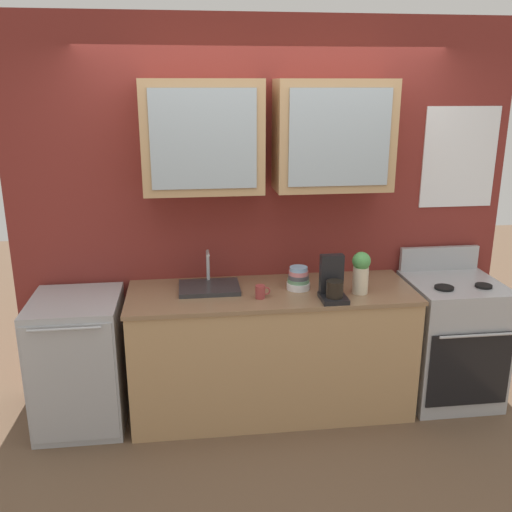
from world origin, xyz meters
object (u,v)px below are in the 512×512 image
(stove_range, at_px, (450,339))
(sink_faucet, at_px, (209,287))
(dishwasher, at_px, (80,362))
(coffee_maker, at_px, (333,283))
(cup_near_sink, at_px, (261,292))
(bowl_stack, at_px, (298,279))
(vase, at_px, (361,271))

(stove_range, xyz_separation_m, sink_faucet, (-1.75, 0.07, 0.47))
(dishwasher, distance_m, coffee_maker, 1.79)
(sink_faucet, relative_size, cup_near_sink, 4.11)
(dishwasher, bearing_deg, cup_near_sink, -5.89)
(sink_faucet, distance_m, bowl_stack, 0.62)
(stove_range, bearing_deg, bowl_stack, 179.25)
(vase, height_order, cup_near_sink, vase)
(bowl_stack, height_order, dishwasher, bowl_stack)
(stove_range, xyz_separation_m, bowl_stack, (-1.14, 0.01, 0.52))
(sink_faucet, relative_size, coffee_maker, 1.43)
(stove_range, distance_m, cup_near_sink, 1.51)
(stove_range, height_order, sink_faucet, sink_faucet)
(cup_near_sink, height_order, coffee_maker, coffee_maker)
(stove_range, distance_m, sink_faucet, 1.82)
(stove_range, xyz_separation_m, dishwasher, (-2.65, -0.00, -0.01))
(sink_faucet, height_order, cup_near_sink, sink_faucet)
(cup_near_sink, relative_size, dishwasher, 0.11)
(sink_faucet, height_order, bowl_stack, sink_faucet)
(vase, distance_m, cup_near_sink, 0.69)
(vase, bearing_deg, bowl_stack, 161.79)
(coffee_maker, bearing_deg, cup_near_sink, 171.55)
(bowl_stack, height_order, vase, vase)
(dishwasher, bearing_deg, bowl_stack, 0.73)
(sink_faucet, bearing_deg, stove_range, -2.45)
(sink_faucet, bearing_deg, bowl_stack, -5.61)
(coffee_maker, bearing_deg, vase, 21.45)
(sink_faucet, xyz_separation_m, bowl_stack, (0.61, -0.06, 0.05))
(bowl_stack, distance_m, coffee_maker, 0.29)
(stove_range, height_order, dishwasher, stove_range)
(cup_near_sink, xyz_separation_m, coffee_maker, (0.47, -0.07, 0.06))
(stove_range, height_order, coffee_maker, coffee_maker)
(stove_range, bearing_deg, cup_near_sink, -174.77)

